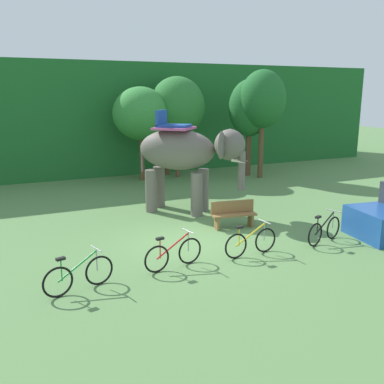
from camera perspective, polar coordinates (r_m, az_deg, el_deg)
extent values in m
plane|color=#567F47|center=(12.89, -0.26, -6.78)|extent=(80.00, 80.00, 0.00)
cube|color=#1E6028|center=(25.78, -13.61, 9.68)|extent=(36.00, 6.00, 6.00)
cylinder|color=brown|center=(21.91, -6.71, 4.41)|extent=(0.24, 0.24, 2.20)
ellipsoid|color=#338438|center=(21.69, -6.87, 10.38)|extent=(2.79, 2.79, 2.64)
cylinder|color=brown|center=(23.34, -3.36, 4.79)|extent=(0.26, 0.26, 2.02)
ellipsoid|color=#338438|center=(23.13, -3.42, 9.89)|extent=(2.52, 2.52, 2.37)
cylinder|color=brown|center=(22.68, -1.95, 4.93)|extent=(0.24, 0.24, 2.31)
ellipsoid|color=#28702D|center=(22.46, -2.00, 11.34)|extent=(2.86, 2.86, 3.07)
cylinder|color=brown|center=(23.28, 7.54, 4.99)|extent=(0.29, 0.29, 2.27)
ellipsoid|color=#1E6028|center=(23.07, 7.72, 11.09)|extent=(2.21, 2.21, 2.99)
cylinder|color=brown|center=(22.77, 9.18, 5.36)|extent=(0.27, 0.27, 2.75)
ellipsoid|color=#1E6028|center=(22.57, 9.44, 12.18)|extent=(2.36, 2.36, 2.96)
ellipsoid|color=#665E56|center=(15.80, -2.04, 5.70)|extent=(3.07, 3.00, 1.50)
cylinder|color=#665E56|center=(16.14, 1.47, 0.28)|extent=(0.44, 0.44, 1.60)
cylinder|color=#665E56|center=(15.43, 0.63, -0.33)|extent=(0.44, 0.44, 1.60)
cylinder|color=#665E56|center=(16.74, -4.42, 0.71)|extent=(0.44, 0.44, 1.60)
cylinder|color=#665E56|center=(16.06, -5.49, 0.15)|extent=(0.44, 0.44, 1.60)
ellipsoid|color=#665E56|center=(15.18, 5.08, 6.31)|extent=(1.49, 1.48, 1.10)
ellipsoid|color=#665E56|center=(15.81, 5.08, 6.76)|extent=(0.69, 0.72, 0.96)
ellipsoid|color=#665E56|center=(14.62, 3.94, 6.26)|extent=(0.69, 0.72, 0.96)
cylinder|color=#665E56|center=(15.22, 6.66, 2.86)|extent=(0.26, 0.26, 1.40)
cone|color=beige|center=(15.38, 6.68, 4.29)|extent=(0.49, 0.47, 0.21)
cone|color=beige|center=(14.96, 6.33, 4.05)|extent=(0.49, 0.47, 0.21)
cube|color=#BF4C8C|center=(15.75, -2.41, 8.53)|extent=(1.86, 1.86, 0.08)
cube|color=#1E4799|center=(15.74, -2.41, 8.86)|extent=(1.42, 1.41, 0.10)
cube|color=#1E4799|center=(15.91, -4.13, 9.89)|extent=(0.69, 0.73, 0.56)
cylinder|color=#665E56|center=(16.41, -6.70, 4.31)|extent=(0.08, 0.08, 0.90)
torus|color=black|center=(9.95, -17.52, -11.44)|extent=(0.70, 0.23, 0.71)
torus|color=black|center=(10.32, -12.31, -10.21)|extent=(0.70, 0.23, 0.71)
cylinder|color=green|center=(10.02, -15.08, -9.55)|extent=(0.95, 0.29, 0.54)
cylinder|color=green|center=(9.89, -17.08, -9.94)|extent=(0.03, 0.03, 0.52)
cube|color=black|center=(9.79, -17.18, -8.54)|extent=(0.22, 0.15, 0.06)
cylinder|color=#9E9EA3|center=(10.19, -12.64, -8.83)|extent=(0.03, 0.03, 0.55)
cylinder|color=#9E9EA3|center=(10.10, -12.72, -7.41)|extent=(0.16, 0.51, 0.03)
torus|color=black|center=(10.76, -4.73, -8.95)|extent=(0.71, 0.18, 0.71)
torus|color=black|center=(11.26, -0.29, -7.88)|extent=(0.71, 0.18, 0.71)
cylinder|color=red|center=(10.90, -2.58, -7.21)|extent=(0.96, 0.22, 0.54)
cylinder|color=red|center=(10.71, -4.29, -7.55)|extent=(0.03, 0.03, 0.52)
cube|color=black|center=(10.62, -4.31, -6.24)|extent=(0.21, 0.13, 0.06)
cylinder|color=#9E9EA3|center=(11.13, -0.50, -6.59)|extent=(0.03, 0.03, 0.55)
cylinder|color=#9E9EA3|center=(11.04, -0.51, -5.27)|extent=(0.12, 0.52, 0.03)
torus|color=black|center=(11.65, 5.90, -7.22)|extent=(0.71, 0.10, 0.71)
torus|color=black|center=(12.21, 9.79, -6.37)|extent=(0.71, 0.10, 0.71)
cylinder|color=yellow|center=(11.83, 7.83, -5.67)|extent=(0.97, 0.11, 0.54)
cylinder|color=yellow|center=(11.61, 6.34, -5.93)|extent=(0.03, 0.03, 0.52)
cube|color=black|center=(11.53, 6.37, -4.71)|extent=(0.21, 0.11, 0.06)
cylinder|color=#9E9EA3|center=(12.09, 9.66, -5.16)|extent=(0.03, 0.03, 0.55)
cylinder|color=#9E9EA3|center=(12.01, 9.71, -3.93)|extent=(0.07, 0.52, 0.03)
torus|color=black|center=(12.98, 16.15, -5.52)|extent=(0.69, 0.26, 0.71)
torus|color=black|center=(13.81, 18.38, -4.56)|extent=(0.69, 0.26, 0.71)
cylinder|color=black|center=(13.30, 17.31, -4.03)|extent=(0.94, 0.33, 0.54)
cylinder|color=black|center=(12.98, 16.46, -4.33)|extent=(0.03, 0.03, 0.52)
cube|color=black|center=(12.91, 16.53, -3.23)|extent=(0.22, 0.15, 0.06)
cylinder|color=#9E9EA3|center=(13.68, 18.35, -3.49)|extent=(0.03, 0.03, 0.55)
cylinder|color=#9E9EA3|center=(13.61, 18.44, -2.40)|extent=(0.18, 0.51, 0.03)
cylinder|color=black|center=(15.10, 21.66, -3.46)|extent=(0.66, 0.27, 0.64)
cube|color=brown|center=(14.19, 5.65, -3.06)|extent=(1.55, 0.64, 0.06)
cube|color=brown|center=(14.29, 5.42, -1.94)|extent=(1.49, 0.30, 0.40)
cube|color=brown|center=(14.47, 7.86, -3.72)|extent=(0.14, 0.37, 0.45)
cube|color=brown|center=(14.06, 3.34, -4.12)|extent=(0.14, 0.37, 0.45)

